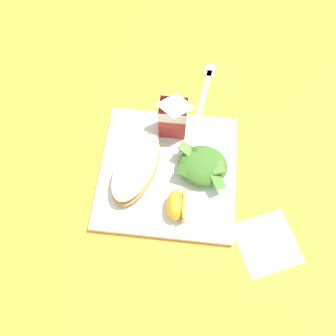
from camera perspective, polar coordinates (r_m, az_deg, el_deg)
ground at (r=0.73m, az=0.00°, el=-0.85°), size 3.00×3.00×0.00m
white_plate at (r=0.72m, az=0.00°, el=-0.59°), size 0.28×0.28×0.02m
cheesy_pizza_bread at (r=0.70m, az=-5.25°, el=0.03°), size 0.12×0.18×0.04m
green_salad_pile at (r=0.70m, az=5.77°, el=0.41°), size 0.11×0.10×0.05m
milk_carton at (r=0.71m, az=1.16°, el=8.86°), size 0.06×0.05×0.11m
orange_wedge_front at (r=0.66m, az=1.42°, el=-6.17°), size 0.04×0.06×0.04m
paper_napkin at (r=0.71m, az=16.11°, el=-11.87°), size 0.14×0.14×0.00m
metal_fork at (r=0.84m, az=6.19°, el=12.80°), size 0.04×0.19×0.01m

